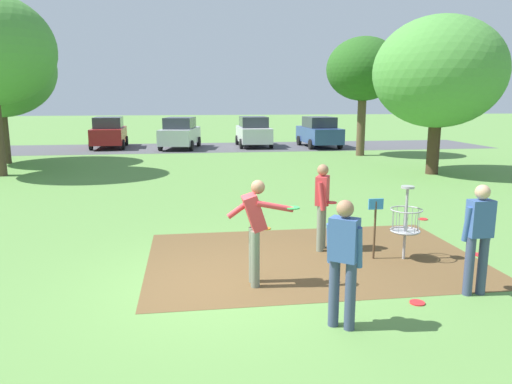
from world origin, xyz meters
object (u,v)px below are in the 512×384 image
(frisbee_near_basket, at_px, (423,219))
(frisbee_mid_grass, at_px, (417,303))
(frisbee_by_tee, at_px, (265,228))
(frisbee_far_left, at_px, (478,255))
(parked_car_leftmost, at_px, (109,132))
(parked_car_center_right, at_px, (253,132))
(player_waiting_left, at_px, (344,257))
(player_throwing, at_px, (479,233))
(tree_mid_left, at_px, (363,70))
(disc_golf_basket, at_px, (402,220))
(parked_car_center_left, at_px, (180,133))
(parked_car_rightmost, at_px, (319,132))
(player_waiting_right, at_px, (322,202))
(tree_near_left, at_px, (439,72))
(player_foreground_watching, at_px, (255,225))

(frisbee_near_basket, xyz_separation_m, frisbee_mid_grass, (-2.47, -4.66, 0.00))
(frisbee_near_basket, relative_size, frisbee_by_tee, 0.93)
(frisbee_far_left, bearing_deg, frisbee_mid_grass, -138.83)
(frisbee_by_tee, bearing_deg, parked_car_leftmost, 108.06)
(frisbee_mid_grass, xyz_separation_m, parked_car_center_right, (0.83, 23.43, 0.91))
(frisbee_near_basket, bearing_deg, player_waiting_left, -126.17)
(frisbee_mid_grass, bearing_deg, parked_car_center_right, 87.98)
(player_throwing, bearing_deg, player_waiting_left, -162.24)
(tree_mid_left, bearing_deg, disc_golf_basket, -107.70)
(frisbee_far_left, distance_m, parked_car_center_left, 21.75)
(tree_mid_left, bearing_deg, player_waiting_left, -110.92)
(parked_car_center_left, bearing_deg, parked_car_rightmost, -2.03)
(tree_mid_left, height_order, parked_car_rightmost, tree_mid_left)
(player_waiting_left, bearing_deg, frisbee_near_basket, 53.83)
(parked_car_center_left, bearing_deg, player_waiting_right, -81.63)
(player_throwing, xyz_separation_m, parked_car_rightmost, (3.76, 22.35, -0.05))
(tree_mid_left, bearing_deg, frisbee_near_basket, -103.77)
(frisbee_near_basket, distance_m, tree_mid_left, 14.33)
(tree_near_left, relative_size, parked_car_leftmost, 1.42)
(player_foreground_watching, distance_m, parked_car_rightmost, 22.59)
(tree_mid_left, distance_m, parked_car_center_left, 11.15)
(player_throwing, height_order, frisbee_mid_grass, player_throwing)
(parked_car_center_left, height_order, parked_car_center_right, same)
(player_foreground_watching, height_order, parked_car_leftmost, parked_car_leftmost)
(frisbee_mid_grass, height_order, parked_car_leftmost, parked_car_leftmost)
(player_waiting_right, height_order, frisbee_mid_grass, player_waiting_right)
(player_foreground_watching, distance_m, parked_car_center_left, 21.82)
(player_waiting_right, distance_m, frisbee_mid_grass, 2.93)
(frisbee_by_tee, bearing_deg, frisbee_mid_grass, -70.40)
(player_waiting_left, distance_m, tree_mid_left, 20.07)
(parked_car_leftmost, height_order, parked_car_rightmost, same)
(frisbee_far_left, distance_m, parked_car_center_right, 21.58)
(player_waiting_left, relative_size, player_waiting_right, 1.00)
(player_foreground_watching, xyz_separation_m, tree_mid_left, (7.97, 16.85, 3.40))
(player_waiting_right, bearing_deg, frisbee_near_basket, 31.98)
(player_foreground_watching, height_order, player_throwing, same)
(player_throwing, relative_size, frisbee_mid_grass, 7.73)
(parked_car_leftmost, relative_size, parked_car_center_left, 0.96)
(frisbee_near_basket, bearing_deg, parked_car_center_right, 95.00)
(player_throwing, xyz_separation_m, tree_near_left, (5.32, 11.31, 2.96))
(disc_golf_basket, xyz_separation_m, player_throwing, (0.40, -1.72, 0.21))
(player_throwing, distance_m, frisbee_by_tee, 4.97)
(frisbee_mid_grass, distance_m, parked_car_center_right, 23.46)
(player_waiting_left, bearing_deg, parked_car_center_left, 95.67)
(player_waiting_right, relative_size, frisbee_near_basket, 7.43)
(disc_golf_basket, relative_size, tree_near_left, 0.23)
(tree_mid_left, bearing_deg, player_waiting_right, -112.84)
(player_foreground_watching, xyz_separation_m, player_waiting_left, (0.91, -1.62, -0.02))
(frisbee_by_tee, bearing_deg, tree_mid_left, 61.81)
(frisbee_far_left, distance_m, tree_near_left, 11.15)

